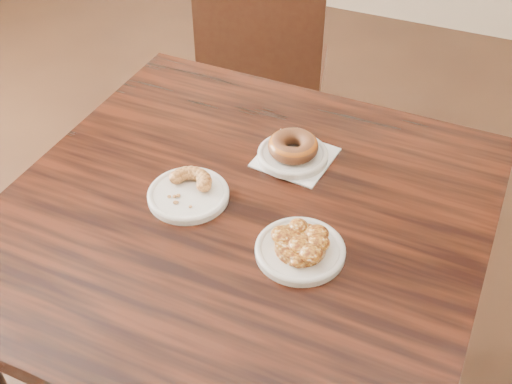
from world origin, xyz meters
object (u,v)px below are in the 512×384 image
at_px(chair_far, 266,72).
at_px(glazed_donut, 293,146).
at_px(apple_fritter, 301,242).
at_px(cruller_fragment, 188,188).
at_px(cafe_table, 244,330).

xyz_separation_m(chair_far, glazed_donut, (0.36, -0.76, 0.33)).
distance_m(chair_far, glazed_donut, 0.91).
bearing_deg(apple_fritter, glazed_donut, 113.26).
height_order(glazed_donut, cruller_fragment, glazed_donut).
bearing_deg(chair_far, cruller_fragment, 89.57).
height_order(cafe_table, apple_fritter, apple_fritter).
bearing_deg(cruller_fragment, cafe_table, 3.72).
xyz_separation_m(cafe_table, glazed_donut, (0.04, 0.18, 0.41)).
distance_m(glazed_donut, cruller_fragment, 0.24).
relative_size(chair_far, apple_fritter, 7.05).
distance_m(chair_far, cruller_fragment, 1.03).
height_order(chair_far, glazed_donut, chair_far).
height_order(glazed_donut, apple_fritter, glazed_donut).
bearing_deg(cafe_table, chair_far, 110.84).
distance_m(cafe_table, glazed_donut, 0.45).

